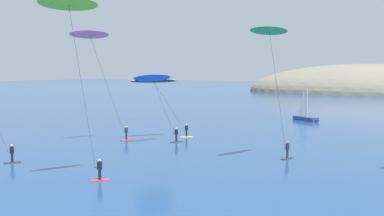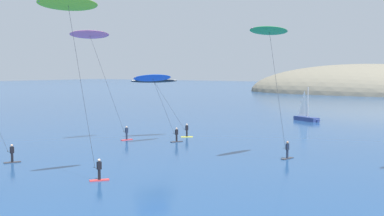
{
  "view_description": "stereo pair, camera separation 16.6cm",
  "coord_description": "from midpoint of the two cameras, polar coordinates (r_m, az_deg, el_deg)",
  "views": [
    {
      "loc": [
        20.11,
        -14.32,
        8.57
      ],
      "look_at": [
        -7.34,
        26.13,
        4.66
      ],
      "focal_mm": 45.0,
      "sensor_mm": 36.0,
      "label": 1
    },
    {
      "loc": [
        20.25,
        -14.23,
        8.57
      ],
      "look_at": [
        -7.34,
        26.13,
        4.66
      ],
      "focal_mm": 45.0,
      "sensor_mm": 36.0,
      "label": 2
    }
  ],
  "objects": [
    {
      "name": "kitesurfer_black",
      "position": [
        59.45,
        -4.32,
        2.73
      ],
      "size": [
        5.37,
        6.94,
        7.44
      ],
      "color": "yellow",
      "rests_on": "ground"
    },
    {
      "name": "kitesurfer_green",
      "position": [
        44.42,
        9.25,
        7.83
      ],
      "size": [
        2.39,
        6.55,
        12.46
      ],
      "color": "#2D2D33",
      "rests_on": "ground"
    },
    {
      "name": "kitesurfer_blue",
      "position": [
        54.77,
        -4.55,
        2.95
      ],
      "size": [
        2.89,
        6.49,
        8.1
      ],
      "color": "#2D2D33",
      "rests_on": "ground"
    },
    {
      "name": "sailboat_near",
      "position": [
        82.27,
        13.41,
        -1.08
      ],
      "size": [
        5.72,
        3.56,
        5.7
      ],
      "color": "navy",
      "rests_on": "ground"
    },
    {
      "name": "kitesurfer_lime",
      "position": [
        36.7,
        -14.21,
        10.13
      ],
      "size": [
        2.85,
        5.16,
        13.86
      ],
      "color": "red",
      "rests_on": "ground"
    },
    {
      "name": "kitesurfer_pink",
      "position": [
        56.79,
        -11.77,
        7.52
      ],
      "size": [
        3.36,
        7.62,
        13.09
      ],
      "color": "red",
      "rests_on": "ground"
    }
  ]
}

